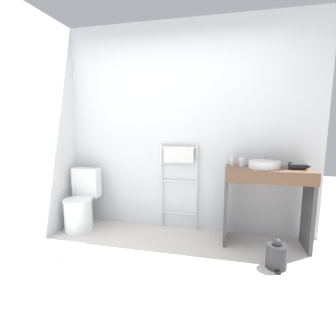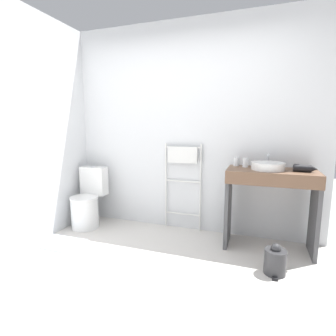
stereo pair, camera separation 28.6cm
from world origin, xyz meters
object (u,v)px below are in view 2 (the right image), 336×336
toilet (88,203)px  cup_near_wall (236,162)px  trash_bin (275,261)px  sink_basin (268,166)px  cup_near_edge (245,163)px  towel_radiator (183,167)px  hair_dryer (303,168)px

toilet → cup_near_wall: bearing=7.3°
trash_bin → toilet: bearing=169.7°
toilet → sink_basin: bearing=2.0°
cup_near_edge → trash_bin: cup_near_edge is taller
towel_radiator → cup_near_wall: (0.67, -0.06, 0.11)m
sink_basin → cup_near_edge: size_ratio=3.34×
towel_radiator → trash_bin: size_ratio=3.84×
cup_near_edge → hair_dryer: size_ratio=0.46×
toilet → hair_dryer: hair_dryer is taller
towel_radiator → cup_near_wall: towel_radiator is taller
toilet → sink_basin: sink_basin is taller
toilet → trash_bin: 2.39m
toilet → cup_near_edge: cup_near_edge is taller
toilet → cup_near_edge: (2.01, 0.18, 0.62)m
hair_dryer → sink_basin: bearing=177.6°
toilet → sink_basin: (2.25, 0.08, 0.61)m
toilet → cup_near_wall: 2.02m
towel_radiator → cup_near_wall: 0.68m
toilet → towel_radiator: size_ratio=0.71×
toilet → cup_near_edge: 2.11m
cup_near_edge → hair_dryer: (0.57, -0.11, -0.02)m
toilet → trash_bin: size_ratio=2.73×
towel_radiator → trash_bin: bearing=-33.7°
cup_near_wall → hair_dryer: (0.68, -0.18, -0.01)m
sink_basin → cup_near_edge: (-0.23, 0.10, 0.01)m
cup_near_wall → trash_bin: (0.44, -0.67, -0.82)m
sink_basin → trash_bin: sink_basin is taller
cup_near_edge → cup_near_wall: bearing=147.7°
towel_radiator → sink_basin: 1.04m
cup_near_wall → hair_dryer: bearing=-14.9°
toilet → towel_radiator: (1.24, 0.31, 0.50)m
sink_basin → cup_near_edge: 0.26m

